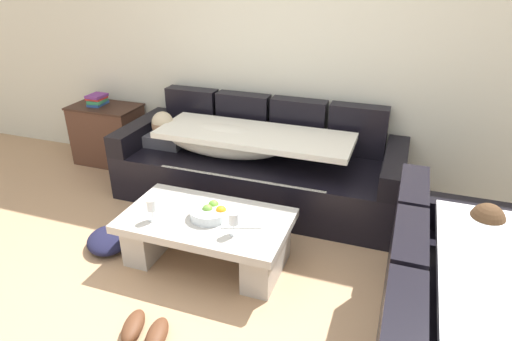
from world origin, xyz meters
TOP-DOWN VIEW (x-y plane):
  - ground_plane at (0.00, 0.00)m, footprint 14.00×14.00m
  - back_wall at (0.00, 2.15)m, footprint 9.00×0.10m
  - couch_along_wall at (-0.13, 1.63)m, footprint 2.55×0.92m
  - couch_near_window at (1.60, 0.09)m, footprint 0.92×1.97m
  - coffee_table at (-0.11, 0.58)m, footprint 1.20×0.68m
  - fruit_bowl at (-0.08, 0.60)m, footprint 0.28×0.28m
  - wine_glass_near_left at (-0.44, 0.42)m, footprint 0.07×0.07m
  - wine_glass_near_right at (0.16, 0.45)m, footprint 0.07×0.07m
  - open_magazine at (0.15, 0.63)m, footprint 0.33×0.29m
  - side_cabinet at (-1.88, 1.85)m, footprint 0.72×0.44m
  - book_stack_on_cabinet at (-1.95, 1.85)m, footprint 0.17×0.23m
  - pair_of_shoes at (-0.15, -0.21)m, footprint 0.35×0.30m
  - crumpled_garment at (-0.92, 0.48)m, footprint 0.49×0.51m

SIDE VIEW (x-z plane):
  - ground_plane at x=0.00m, z-range 0.00..0.00m
  - pair_of_shoes at x=-0.15m, z-range 0.00..0.09m
  - crumpled_garment at x=-0.92m, z-range 0.00..0.12m
  - coffee_table at x=-0.11m, z-range 0.05..0.43m
  - side_cabinet at x=-1.88m, z-range 0.00..0.64m
  - couch_along_wall at x=-0.13m, z-range -0.11..0.77m
  - couch_near_window at x=1.60m, z-range -0.10..0.78m
  - open_magazine at x=0.15m, z-range 0.38..0.39m
  - fruit_bowl at x=-0.08m, z-range 0.37..0.47m
  - wine_glass_near_left at x=-0.44m, z-range 0.41..0.58m
  - wine_glass_near_right at x=0.16m, z-range 0.41..0.58m
  - book_stack_on_cabinet at x=-1.95m, z-range 0.64..0.76m
  - back_wall at x=0.00m, z-range 0.00..2.70m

